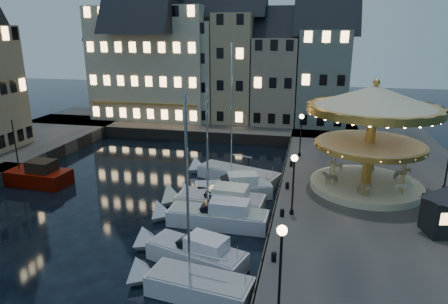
% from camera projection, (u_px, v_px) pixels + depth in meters
% --- Properties ---
extents(ground, '(160.00, 160.00, 0.00)m').
position_uv_depth(ground, '(185.00, 227.00, 27.70)').
color(ground, black).
rests_on(ground, ground).
extents(quay_east, '(16.00, 56.00, 1.30)m').
position_uv_depth(quay_east, '(386.00, 202.00, 30.22)').
color(quay_east, '#474442').
rests_on(quay_east, ground).
extents(quay_north, '(44.00, 12.00, 1.30)m').
position_uv_depth(quay_north, '(192.00, 125.00, 55.35)').
color(quay_north, '#474442').
rests_on(quay_north, ground).
extents(quaywall_e, '(0.15, 44.00, 1.30)m').
position_uv_depth(quaywall_e, '(280.00, 193.00, 31.88)').
color(quaywall_e, '#47423A').
rests_on(quaywall_e, ground).
extents(quaywall_n, '(48.00, 0.15, 1.30)m').
position_uv_depth(quaywall_n, '(193.00, 136.00, 49.33)').
color(quaywall_n, '#47423A').
rests_on(quaywall_n, ground).
extents(streetlamp_a, '(0.44, 0.44, 4.17)m').
position_uv_depth(streetlamp_a, '(281.00, 257.00, 16.64)').
color(streetlamp_a, black).
rests_on(streetlamp_a, quay_east).
extents(streetlamp_b, '(0.44, 0.44, 4.17)m').
position_uv_depth(streetlamp_b, '(294.00, 176.00, 25.99)').
color(streetlamp_b, black).
rests_on(streetlamp_b, quay_east).
extents(streetlamp_c, '(0.44, 0.44, 4.17)m').
position_uv_depth(streetlamp_c, '(301.00, 129.00, 38.61)').
color(streetlamp_c, black).
rests_on(streetlamp_c, quay_east).
extents(bollard_a, '(0.30, 0.30, 0.57)m').
position_uv_depth(bollard_a, '(274.00, 256.00, 21.20)').
color(bollard_a, black).
rests_on(bollard_a, quay_east).
extents(bollard_b, '(0.30, 0.30, 0.57)m').
position_uv_depth(bollard_b, '(282.00, 212.00, 26.34)').
color(bollard_b, black).
rests_on(bollard_b, quay_east).
extents(bollard_c, '(0.30, 0.30, 0.57)m').
position_uv_depth(bollard_c, '(287.00, 185.00, 31.01)').
color(bollard_c, black).
rests_on(bollard_c, quay_east).
extents(bollard_d, '(0.30, 0.30, 0.57)m').
position_uv_depth(bollard_d, '(291.00, 163.00, 36.16)').
color(bollard_d, black).
rests_on(bollard_d, quay_east).
extents(townhouse_na, '(5.50, 8.00, 12.80)m').
position_uv_depth(townhouse_na, '(118.00, 70.00, 57.55)').
color(townhouse_na, slate).
rests_on(townhouse_na, quay_north).
extents(townhouse_nb, '(6.16, 8.00, 13.80)m').
position_uv_depth(townhouse_nb, '(154.00, 67.00, 56.28)').
color(townhouse_nb, slate).
rests_on(townhouse_nb, quay_north).
extents(townhouse_nc, '(6.82, 8.00, 14.80)m').
position_uv_depth(townhouse_nc, '(195.00, 64.00, 54.88)').
color(townhouse_nc, '#A8A38A').
rests_on(townhouse_nc, quay_north).
extents(townhouse_nd, '(5.50, 8.00, 15.80)m').
position_uv_depth(townhouse_nd, '(236.00, 61.00, 53.54)').
color(townhouse_nd, tan).
rests_on(townhouse_nd, quay_north).
extents(townhouse_ne, '(6.16, 8.00, 12.80)m').
position_uv_depth(townhouse_ne, '(276.00, 73.00, 52.85)').
color(townhouse_ne, gray).
rests_on(townhouse_ne, quay_north).
extents(townhouse_nf, '(6.82, 8.00, 13.80)m').
position_uv_depth(townhouse_nf, '(323.00, 70.00, 51.45)').
color(townhouse_nf, slate).
rests_on(townhouse_nf, quay_north).
extents(hotel_corner, '(17.60, 9.00, 16.80)m').
position_uv_depth(hotel_corner, '(154.00, 56.00, 55.83)').
color(hotel_corner, beige).
rests_on(hotel_corner, quay_north).
extents(motorboat_a, '(6.53, 2.88, 10.74)m').
position_uv_depth(motorboat_a, '(190.00, 284.00, 20.56)').
color(motorboat_a, silver).
rests_on(motorboat_a, ground).
extents(motorboat_b, '(7.00, 3.79, 2.15)m').
position_uv_depth(motorboat_b, '(190.00, 253.00, 23.34)').
color(motorboat_b, silver).
rests_on(motorboat_b, ground).
extents(motorboat_c, '(8.03, 2.12, 10.69)m').
position_uv_depth(motorboat_c, '(212.00, 216.00, 27.90)').
color(motorboat_c, silver).
rests_on(motorboat_c, ground).
extents(motorboat_d, '(7.71, 2.90, 2.15)m').
position_uv_depth(motorboat_d, '(215.00, 201.00, 30.49)').
color(motorboat_d, beige).
rests_on(motorboat_d, ground).
extents(motorboat_e, '(7.24, 4.13, 2.15)m').
position_uv_depth(motorboat_e, '(228.00, 189.00, 32.73)').
color(motorboat_e, silver).
rests_on(motorboat_e, ground).
extents(motorboat_f, '(8.55, 4.81, 11.51)m').
position_uv_depth(motorboat_f, '(233.00, 174.00, 36.58)').
color(motorboat_f, silver).
rests_on(motorboat_f, ground).
extents(red_fishing_boat, '(7.62, 3.04, 5.94)m').
position_uv_depth(red_fishing_boat, '(31.00, 176.00, 35.61)').
color(red_fishing_boat, '#590800').
rests_on(red_fishing_boat, ground).
extents(carousel, '(9.71, 9.71, 8.50)m').
position_uv_depth(carousel, '(373.00, 118.00, 29.55)').
color(carousel, beige).
rests_on(carousel, quay_east).
extents(ticket_kiosk, '(3.01, 3.01, 3.52)m').
position_uv_depth(ticket_kiosk, '(445.00, 201.00, 23.63)').
color(ticket_kiosk, black).
rests_on(ticket_kiosk, quay_east).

